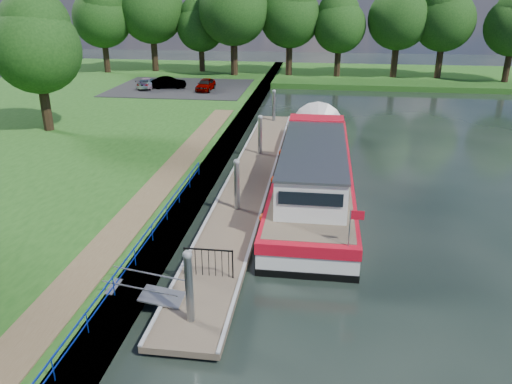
# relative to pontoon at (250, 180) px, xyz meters

# --- Properties ---
(ground) EXTENTS (160.00, 160.00, 0.00)m
(ground) POSITION_rel_pontoon_xyz_m (0.00, -13.00, -0.18)
(ground) COLOR black
(ground) RESTS_ON ground
(bank_edge) EXTENTS (1.10, 90.00, 0.78)m
(bank_edge) POSITION_rel_pontoon_xyz_m (-2.55, 2.00, 0.20)
(bank_edge) COLOR #473D2D
(bank_edge) RESTS_ON ground
(far_bank) EXTENTS (60.00, 18.00, 0.60)m
(far_bank) POSITION_rel_pontoon_xyz_m (12.00, 39.00, 0.12)
(far_bank) COLOR #1D4C15
(far_bank) RESTS_ON ground
(footpath) EXTENTS (1.60, 40.00, 0.05)m
(footpath) POSITION_rel_pontoon_xyz_m (-4.40, -5.00, 0.62)
(footpath) COLOR brown
(footpath) RESTS_ON riverbank
(carpark) EXTENTS (14.00, 12.00, 0.06)m
(carpark) POSITION_rel_pontoon_xyz_m (-11.00, 25.00, 0.62)
(carpark) COLOR black
(carpark) RESTS_ON riverbank
(blue_fence) EXTENTS (0.04, 18.04, 0.72)m
(blue_fence) POSITION_rel_pontoon_xyz_m (-2.75, -10.00, 1.13)
(blue_fence) COLOR #0C2DBF
(blue_fence) RESTS_ON riverbank
(pontoon) EXTENTS (2.50, 30.00, 0.56)m
(pontoon) POSITION_rel_pontoon_xyz_m (0.00, 0.00, 0.00)
(pontoon) COLOR brown
(pontoon) RESTS_ON ground
(mooring_piles) EXTENTS (0.30, 27.30, 3.55)m
(mooring_piles) POSITION_rel_pontoon_xyz_m (0.00, 0.00, 1.10)
(mooring_piles) COLOR gray
(mooring_piles) RESTS_ON ground
(gangway) EXTENTS (2.58, 1.00, 0.92)m
(gangway) POSITION_rel_pontoon_xyz_m (-1.85, -12.50, 0.44)
(gangway) COLOR #A5A8AD
(gangway) RESTS_ON ground
(gate_panel) EXTENTS (1.85, 0.05, 1.15)m
(gate_panel) POSITION_rel_pontoon_xyz_m (-0.00, -10.80, 0.97)
(gate_panel) COLOR black
(gate_panel) RESTS_ON ground
(barge) EXTENTS (4.36, 21.15, 4.78)m
(barge) POSITION_rel_pontoon_xyz_m (3.60, 0.48, 0.90)
(barge) COLOR black
(barge) RESTS_ON ground
(horizon_trees) EXTENTS (54.38, 10.03, 12.87)m
(horizon_trees) POSITION_rel_pontoon_xyz_m (-1.61, 35.68, 7.76)
(horizon_trees) COLOR #332316
(horizon_trees) RESTS_ON ground
(bank_tree_a) EXTENTS (6.12, 6.12, 9.72)m
(bank_tree_a) POSITION_rel_pontoon_xyz_m (-15.99, 7.08, 6.84)
(bank_tree_a) COLOR #332316
(bank_tree_a) RESTS_ON riverbank
(car_a) EXTENTS (1.59, 3.63, 1.22)m
(car_a) POSITION_rel_pontoon_xyz_m (-7.99, 23.55, 1.26)
(car_a) COLOR #999999
(car_a) RESTS_ON carpark
(car_b) EXTENTS (3.73, 1.89, 1.17)m
(car_b) POSITION_rel_pontoon_xyz_m (-12.11, 24.33, 1.24)
(car_b) COLOR #999999
(car_b) RESTS_ON carpark
(car_c) EXTENTS (1.57, 3.74, 1.08)m
(car_c) POSITION_rel_pontoon_xyz_m (-14.30, 24.07, 1.19)
(car_c) COLOR #999999
(car_c) RESTS_ON carpark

